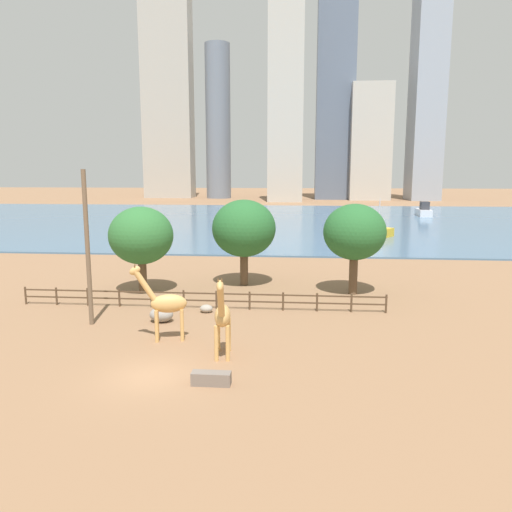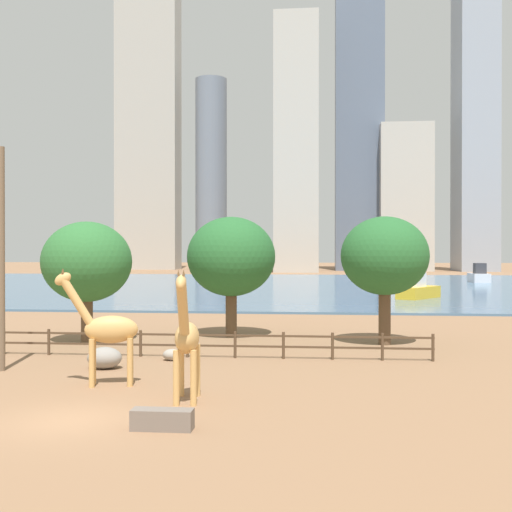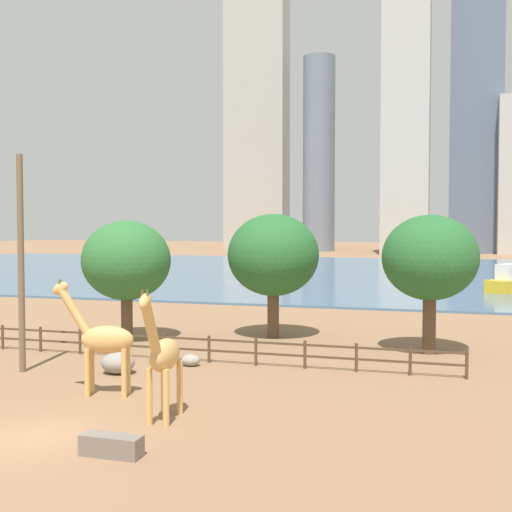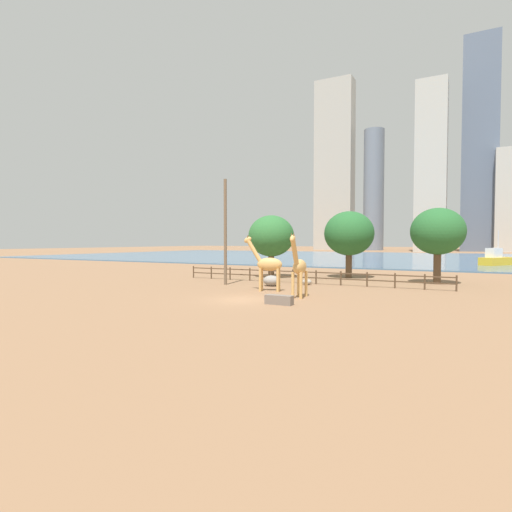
% 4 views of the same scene
% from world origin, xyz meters
% --- Properties ---
extents(ground_plane, '(400.00, 400.00, 0.00)m').
position_xyz_m(ground_plane, '(0.00, 80.00, 0.00)').
color(ground_plane, '#8C6647').
extents(harbor_water, '(180.00, 86.00, 0.20)m').
position_xyz_m(harbor_water, '(0.00, 77.00, 0.10)').
color(harbor_water, '#476B8C').
rests_on(harbor_water, ground).
extents(giraffe_tall, '(3.28, 1.33, 4.56)m').
position_xyz_m(giraffe_tall, '(-0.59, 5.14, 2.18)').
color(giraffe_tall, tan).
rests_on(giraffe_tall, ground).
extents(giraffe_companion, '(1.03, 3.28, 4.62)m').
position_xyz_m(giraffe_companion, '(3.06, 2.78, 2.21)').
color(giraffe_companion, tan).
rests_on(giraffe_companion, ground).
extents(utility_pole, '(0.28, 0.28, 9.76)m').
position_xyz_m(utility_pole, '(-6.16, 7.70, 4.88)').
color(utility_pole, brown).
rests_on(utility_pole, ground).
extents(boulder_near_fence, '(1.53, 1.28, 0.96)m').
position_xyz_m(boulder_near_fence, '(-1.87, 8.62, 0.48)').
color(boulder_near_fence, gray).
rests_on(boulder_near_fence, ground).
extents(boulder_by_pole, '(0.88, 0.73, 0.55)m').
position_xyz_m(boulder_by_pole, '(0.62, 11.02, 0.27)').
color(boulder_by_pole, gray).
rests_on(boulder_by_pole, ground).
extents(feeding_trough, '(1.80, 0.60, 0.60)m').
position_xyz_m(feeding_trough, '(3.07, -0.68, 0.30)').
color(feeding_trough, '#72665B').
rests_on(feeding_trough, ground).
extents(enclosure_fence, '(26.12, 0.14, 1.30)m').
position_xyz_m(enclosure_fence, '(-0.01, 12.00, 0.76)').
color(enclosure_fence, '#4C3826').
rests_on(enclosure_fence, ground).
extents(tree_left_large, '(5.08, 5.08, 6.91)m').
position_xyz_m(tree_left_large, '(-5.56, 16.33, 4.59)').
color(tree_left_large, brown).
rests_on(tree_left_large, ground).
extents(tree_center_broad, '(4.89, 4.89, 7.16)m').
position_xyz_m(tree_center_broad, '(11.24, 17.35, 4.92)').
color(tree_center_broad, brown).
rests_on(tree_center_broad, ground).
extents(tree_right_tall, '(5.38, 5.38, 7.32)m').
position_xyz_m(tree_right_tall, '(2.26, 19.72, 4.86)').
color(tree_right_tall, brown).
rests_on(tree_right_tall, ground).
extents(boat_ferry, '(2.92, 7.21, 3.12)m').
position_xyz_m(boat_ferry, '(33.52, 88.84, 1.26)').
color(boat_ferry, silver).
rests_on(boat_ferry, harbor_water).
extents(boat_sailboat, '(5.38, 6.46, 5.64)m').
position_xyz_m(boat_sailboat, '(18.03, 50.66, 1.14)').
color(boat_sailboat, gold).
rests_on(boat_sailboat, harbor_water).
extents(skyline_tower_needle, '(17.80, 8.87, 80.40)m').
position_xyz_m(skyline_tower_needle, '(-42.31, 164.35, 40.20)').
color(skyline_tower_needle, '#ADA89E').
rests_on(skyline_tower_needle, ground).
extents(skyline_block_central, '(9.81, 14.57, 77.23)m').
position_xyz_m(skyline_block_central, '(48.62, 156.44, 38.62)').
color(skyline_block_central, '#939EAD').
rests_on(skyline_block_central, ground).
extents(skyline_tower_glass, '(8.98, 8.98, 54.47)m').
position_xyz_m(skyline_tower_glass, '(-23.34, 162.15, 27.23)').
color(skyline_tower_glass, slate).
rests_on(skyline_tower_glass, ground).
extents(skyline_block_left, '(11.16, 10.29, 64.61)m').
position_xyz_m(skyline_block_left, '(1.77, 143.12, 32.31)').
color(skyline_block_left, '#B7B2A8').
rests_on(skyline_block_left, ground).
extents(skyline_block_right, '(13.00, 10.81, 84.67)m').
position_xyz_m(skyline_block_right, '(18.36, 159.77, 42.33)').
color(skyline_block_right, slate).
rests_on(skyline_block_right, ground).
extents(skyline_tower_short, '(13.71, 9.65, 38.92)m').
position_xyz_m(skyline_tower_short, '(30.28, 154.83, 19.46)').
color(skyline_tower_short, '#B7B2A8').
rests_on(skyline_tower_short, ground).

